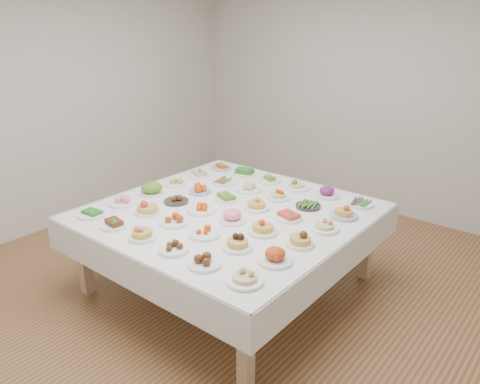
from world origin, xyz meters
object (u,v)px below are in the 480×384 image
Objects in this scene: display_table at (229,217)px; dish_0 at (92,212)px; dish_35 at (360,203)px; dish_18 at (176,182)px.

dish_0 reaches higher than display_table.
dish_35 is at bearing 44.79° from dish_0.
dish_0 is at bearing -89.26° from dish_18.
dish_18 is at bearing 90.74° from dish_0.
dish_0 is 1.01× the size of dish_35.
dish_0 is 2.37m from dish_35.
dish_35 is at bearing 44.70° from display_table.
display_table is 1.19m from dish_35.
dish_18 is at bearing 169.26° from display_table.
dish_35 is at bearing 21.71° from dish_18.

